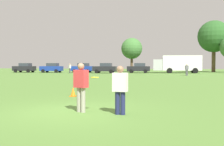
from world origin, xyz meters
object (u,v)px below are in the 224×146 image
parked_car_near_right (139,68)px  parked_car_mid_left (52,68)px  parked_car_near_left (24,68)px  player_thrower (81,85)px  parked_car_mid_right (105,68)px  player_defender (120,87)px  bystander_field_marshal (187,69)px  frisbee (95,77)px  bystander_sideline_watcher (70,68)px  box_truck (178,63)px  traffic_cone (73,92)px  parked_car_center (82,68)px

parked_car_near_right → parked_car_mid_left: bearing=-174.1°
parked_car_near_left → player_thrower: bearing=-57.1°
parked_car_mid_right → player_defender: bearing=-75.5°
parked_car_mid_left → bystander_field_marshal: parked_car_mid_left is taller
parked_car_mid_left → bystander_field_marshal: size_ratio=2.59×
player_defender → bystander_field_marshal: bystander_field_marshal is taller
player_defender → parked_car_near_left: (-26.21, 38.55, 0.03)m
frisbee → bystander_sideline_watcher: bystander_sideline_watcher is taller
bystander_sideline_watcher → player_thrower: bearing=-68.1°
player_thrower → bystander_field_marshal: bearing=80.0°
frisbee → parked_car_mid_right: 39.02m
frisbee → player_thrower: bearing=174.7°
parked_car_mid_right → parked_car_near_right: bearing=23.0°
box_truck → bystander_sideline_watcher: 19.61m
parked_car_mid_right → parked_car_near_left: bearing=178.4°
bystander_field_marshal → parked_car_near_right: bearing=128.6°
traffic_cone → bystander_sideline_watcher: bearing=111.6°
player_thrower → parked_car_near_left: bearing=122.9°
frisbee → parked_car_center: bearing=109.2°
player_thrower → bystander_sideline_watcher: 38.26m
parked_car_center → bystander_sideline_watcher: size_ratio=2.45×
frisbee → box_truck: size_ratio=0.03×
parked_car_mid_left → box_truck: bearing=5.9°
parked_car_near_right → bystander_field_marshal: 12.77m
frisbee → parked_car_center: parked_car_center is taller
bystander_sideline_watcher → bystander_field_marshal: size_ratio=1.06×
parked_car_mid_left → bystander_sideline_watcher: bearing=-32.9°
player_thrower → parked_car_near_left: size_ratio=0.39×
parked_car_near_right → box_truck: (7.09, 0.72, 0.83)m
player_defender → parked_car_near_left: bearing=124.2°
parked_car_near_right → box_truck: box_truck is taller
box_truck → bystander_field_marshal: box_truck is taller
traffic_cone → frisbee: bearing=-60.6°
player_defender → box_truck: 41.40m
player_defender → frisbee: size_ratio=5.84×
parked_car_mid_right → parked_car_near_right: same height
traffic_cone → parked_car_center: size_ratio=0.11×
parked_car_center → box_truck: bearing=2.9°
parked_car_near_left → parked_car_center: same height
player_defender → box_truck: (3.11, 41.27, 0.86)m
parked_car_mid_right → bystander_field_marshal: 15.72m
bystander_field_marshal → player_defender: bearing=-97.4°
parked_car_mid_left → parked_car_near_right: size_ratio=1.00×
player_defender → bystander_sideline_watcher: bearing=113.7°
bystander_sideline_watcher → parked_car_mid_right: bearing=22.6°
parked_car_mid_right → parked_car_near_right: 6.35m
player_defender → frisbee: 0.94m
parked_car_near_right → bystander_field_marshal: bearing=-51.4°
bystander_field_marshal → bystander_sideline_watcher: bearing=165.5°
traffic_cone → parked_car_mid_right: (-6.60, 33.81, 0.69)m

